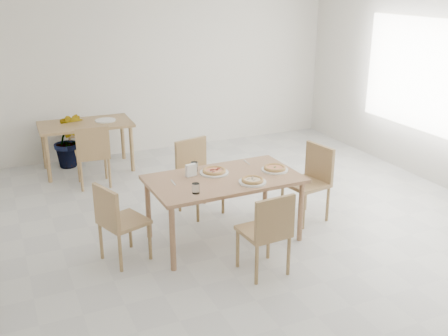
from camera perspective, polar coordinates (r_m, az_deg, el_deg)
name	(u,v)px	position (r m, az deg, el deg)	size (l,w,h in m)	color
room	(446,80)	(7.86, 22.98, 8.81)	(7.28, 7.00, 7.00)	silver
main_table	(224,184)	(5.77, 0.00, -1.71)	(1.68, 0.97, 0.75)	#A57B55
chair_south	(268,229)	(5.15, 4.81, -6.60)	(0.46, 0.46, 0.88)	#A17F50
chair_north	(197,171)	(6.57, -2.99, -0.31)	(0.56, 0.56, 0.92)	#A17F50
chair_west	(117,218)	(5.48, -11.58, -5.38)	(0.54, 0.54, 0.86)	#A17F50
chair_east	(311,177)	(6.44, 9.50, -0.99)	(0.53, 0.53, 0.92)	#A17F50
plate_margherita	(275,170)	(5.98, 5.54, -0.18)	(0.30, 0.30, 0.02)	white
plate_mushroom	(252,182)	(5.60, 3.12, -1.53)	(0.30, 0.30, 0.02)	white
plate_pepperoni	(214,173)	(5.86, -1.08, -0.50)	(0.33, 0.33, 0.02)	white
pizza_margherita	(275,168)	(5.97, 5.55, 0.02)	(0.30, 0.30, 0.03)	#E3C26B
pizza_mushroom	(253,180)	(5.59, 3.12, -1.31)	(0.31, 0.31, 0.03)	#E3C26B
pizza_pepperoni	(214,171)	(5.86, -1.08, -0.29)	(0.27, 0.27, 0.03)	#E3C26B
tumbler_a	(194,167)	(5.93, -3.25, 0.15)	(0.08, 0.08, 0.11)	white
tumbler_b	(196,188)	(5.32, -3.09, -2.23)	(0.08, 0.08, 0.10)	white
napkin_holder	(191,171)	(5.75, -3.61, -0.31)	(0.14, 0.08, 0.14)	silver
fork_a	(173,183)	(5.61, -5.53, -1.61)	(0.02, 0.18, 0.01)	silver
fork_b	(247,162)	(6.21, 2.49, 0.61)	(0.02, 0.18, 0.01)	silver
second_table	(86,129)	(8.24, -14.81, 4.14)	(1.39, 0.82, 0.75)	#A17F50
chair_back_s	(93,152)	(7.54, -14.09, 1.73)	(0.48, 0.48, 0.91)	#A17F50
chair_back_n	(78,128)	(8.96, -15.64, 4.27)	(0.44, 0.44, 0.87)	#A17F50
plate_empty	(105,120)	(8.26, -12.78, 5.08)	(0.31, 0.31, 0.02)	white
potted_plant	(69,140)	(8.51, -16.51, 2.92)	(0.48, 0.39, 0.88)	#22712B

